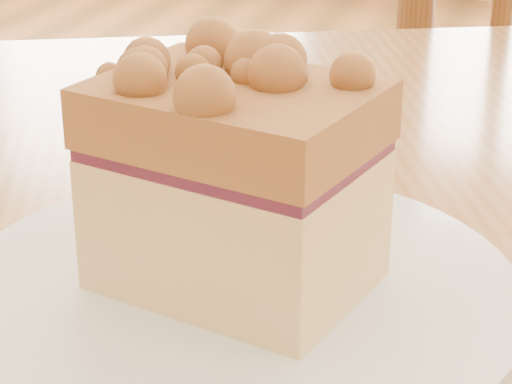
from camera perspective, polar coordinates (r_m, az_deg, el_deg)
cafe_table_main at (r=0.61m, az=14.02°, el=-9.83°), size 1.39×1.18×0.75m
plate at (r=0.44m, az=-1.13°, el=-6.34°), size 0.25×0.25×0.02m
cake_slice at (r=0.41m, az=-1.20°, el=1.51°), size 0.13×0.11×0.11m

